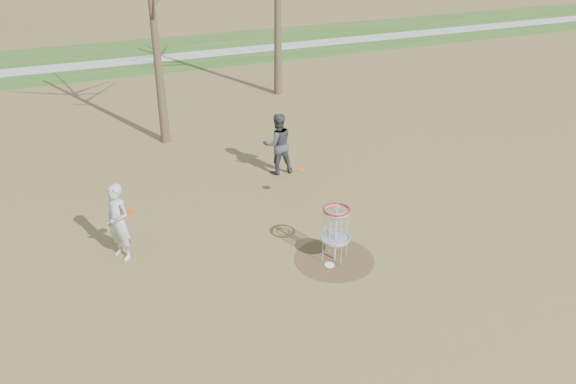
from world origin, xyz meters
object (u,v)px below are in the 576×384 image
at_px(player_standing, 118,222).
at_px(disc_golf_basket, 336,224).
at_px(player_throwing, 278,144).
at_px(disc_grounded, 329,265).

xyz_separation_m(player_standing, disc_golf_basket, (4.35, -1.98, 0.01)).
bearing_deg(player_standing, disc_golf_basket, 32.56).
height_order(player_standing, player_throwing, player_throwing).
distance_m(player_throwing, disc_grounded, 5.09).
bearing_deg(disc_golf_basket, player_standing, 155.56).
distance_m(disc_grounded, disc_golf_basket, 0.94).
relative_size(player_throwing, disc_grounded, 8.33).
distance_m(player_throwing, disc_golf_basket, 4.81).
height_order(disc_grounded, disc_golf_basket, disc_golf_basket).
bearing_deg(player_standing, player_throwing, 86.62).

